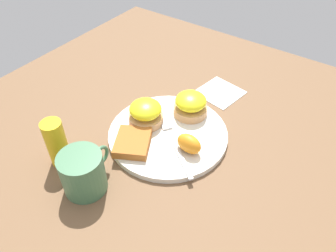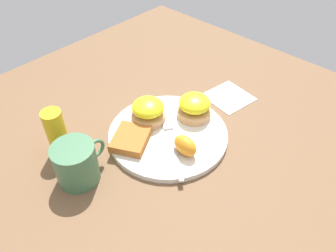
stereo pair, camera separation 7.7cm
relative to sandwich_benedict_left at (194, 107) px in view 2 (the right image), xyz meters
name	(u,v)px [view 2 (the right image)]	position (x,y,z in m)	size (l,w,h in m)	color
ground_plane	(168,136)	(-0.09, 0.01, -0.04)	(1.10, 1.10, 0.00)	brown
plate	(168,134)	(-0.09, 0.01, -0.04)	(0.28, 0.28, 0.01)	silver
sandwich_benedict_left	(194,107)	(0.00, 0.00, 0.00)	(0.08, 0.08, 0.06)	tan
sandwich_benedict_right	(147,112)	(-0.09, 0.07, 0.00)	(0.08, 0.08, 0.06)	tan
hashbrown_patty	(131,139)	(-0.17, 0.05, -0.02)	(0.09, 0.08, 0.02)	#AC5F26
orange_wedge	(185,146)	(-0.11, -0.07, -0.01)	(0.06, 0.04, 0.04)	orange
fork	(172,142)	(-0.11, -0.03, -0.03)	(0.13, 0.17, 0.00)	silver
cup	(76,163)	(-0.31, 0.06, 0.00)	(0.12, 0.09, 0.09)	#42704C
napkin	(229,97)	(0.14, -0.01, -0.04)	(0.11, 0.11, 0.00)	white
condiment_bottle	(57,132)	(-0.29, 0.15, 0.01)	(0.04, 0.04, 0.11)	gold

